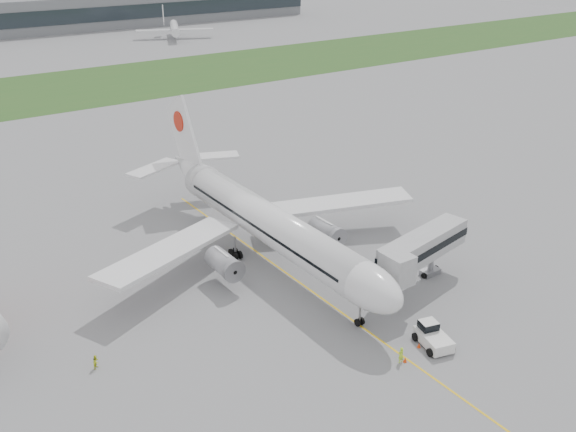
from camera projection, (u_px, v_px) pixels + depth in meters
ground at (284, 272)px, 83.41m from camera, size 600.00×600.00×0.00m
apron_markings at (307, 288)px, 79.66m from camera, size 70.00×70.00×0.04m
grass_strip at (34, 93)px, 173.34m from camera, size 600.00×50.00×0.02m
airliner at (263, 219)px, 84.73m from camera, size 48.13×53.95×17.88m
pushback_tug at (432, 335)px, 68.52m from camera, size 3.90×4.96×2.29m
jet_bridge at (419, 249)px, 77.37m from camera, size 15.61×7.10×7.29m
safety_cone_left at (405, 360)px, 65.94m from camera, size 0.42×0.42×0.57m
safety_cone_right at (419, 345)px, 68.23m from camera, size 0.39×0.39×0.53m
ground_crew_near at (401, 355)px, 65.62m from camera, size 0.69×0.46×1.85m
ground_crew_far at (96, 362)px, 64.86m from camera, size 0.93×0.93×1.52m
distant_aircraft_right at (175, 39)px, 257.97m from camera, size 39.05×37.19×11.75m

